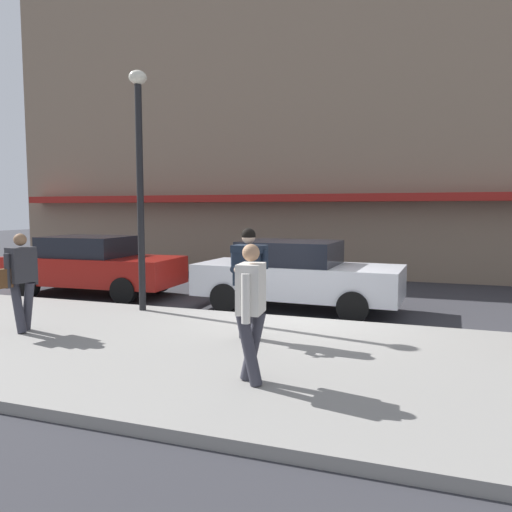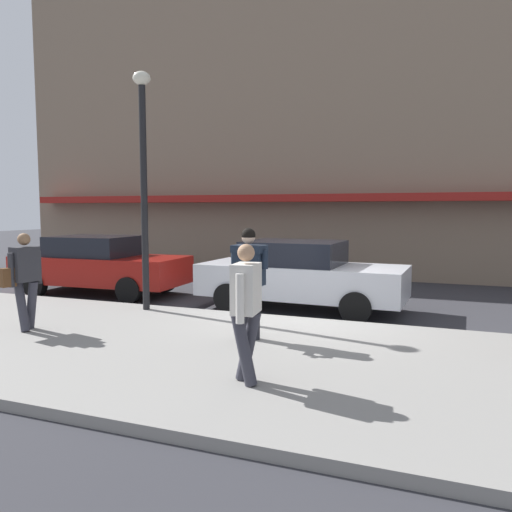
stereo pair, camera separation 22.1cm
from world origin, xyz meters
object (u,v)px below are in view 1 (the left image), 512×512
(parked_sedan_mid, at_px, (296,275))
(parked_sedan_near, at_px, (93,265))
(man_texting_on_phone, at_px, (249,271))
(pedestrian_in_light_coat, at_px, (251,304))
(pedestrian_with_bag, at_px, (21,276))
(street_lamp_post, at_px, (140,165))

(parked_sedan_mid, bearing_deg, parked_sedan_near, 179.28)
(parked_sedan_near, height_order, parked_sedan_mid, same)
(man_texting_on_phone, distance_m, pedestrian_in_light_coat, 2.07)
(man_texting_on_phone, bearing_deg, parked_sedan_near, 149.42)
(man_texting_on_phone, height_order, pedestrian_in_light_coat, man_texting_on_phone)
(parked_sedan_near, distance_m, man_texting_on_phone, 6.46)
(parked_sedan_near, bearing_deg, pedestrian_in_light_coat, -39.67)
(pedestrian_in_light_coat, bearing_deg, pedestrian_with_bag, 166.92)
(parked_sedan_mid, height_order, pedestrian_with_bag, pedestrian_with_bag)
(pedestrian_in_light_coat, xyz_separation_m, street_lamp_post, (-3.64, 3.37, 2.03))
(parked_sedan_near, bearing_deg, street_lamp_post, -34.90)
(pedestrian_in_light_coat, distance_m, pedestrian_with_bag, 4.69)
(man_texting_on_phone, distance_m, street_lamp_post, 3.75)
(pedestrian_in_light_coat, xyz_separation_m, pedestrian_with_bag, (-4.57, 1.06, -0.00))
(pedestrian_with_bag, bearing_deg, parked_sedan_mid, 47.25)
(pedestrian_in_light_coat, bearing_deg, street_lamp_post, 137.24)
(man_texting_on_phone, relative_size, pedestrian_in_light_coat, 1.06)
(parked_sedan_near, xyz_separation_m, pedestrian_in_light_coat, (6.29, -5.21, 0.32))
(parked_sedan_near, relative_size, pedestrian_in_light_coat, 2.69)
(parked_sedan_near, height_order, street_lamp_post, street_lamp_post)
(street_lamp_post, bearing_deg, pedestrian_with_bag, -111.89)
(parked_sedan_mid, relative_size, pedestrian_in_light_coat, 2.69)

